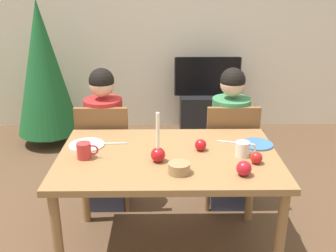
{
  "coord_description": "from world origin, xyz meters",
  "views": [
    {
      "loc": [
        -0.03,
        -2.25,
        1.79
      ],
      "look_at": [
        0.0,
        0.2,
        0.87
      ],
      "focal_mm": 41.63,
      "sensor_mm": 36.0,
      "label": 1
    }
  ],
  "objects_px": {
    "bowl_walnuts": "(179,168)",
    "apple_by_right_mug": "(201,145)",
    "tv_stand": "(206,114)",
    "christmas_tree": "(43,69)",
    "chair_right": "(229,150)",
    "apple_by_left_plate": "(244,168)",
    "plate_right": "(257,144)",
    "mug_right": "(243,149)",
    "candle_centerpiece": "(158,152)",
    "mug_left": "(85,151)",
    "dining_table": "(168,166)",
    "chair_left": "(105,150)",
    "tv": "(207,76)",
    "plate_left": "(87,145)",
    "apple_near_candle": "(256,158)",
    "person_left_child": "(105,142)",
    "person_right_child": "(229,141)"
  },
  "relations": [
    {
      "from": "mug_left",
      "to": "mug_right",
      "type": "height_order",
      "value": "mug_left"
    },
    {
      "from": "person_right_child",
      "to": "tv",
      "type": "bearing_deg",
      "value": 90.1
    },
    {
      "from": "plate_left",
      "to": "apple_near_candle",
      "type": "xyz_separation_m",
      "value": [
        1.08,
        -0.28,
        0.03
      ]
    },
    {
      "from": "chair_left",
      "to": "apple_by_right_mug",
      "type": "distance_m",
      "value": 0.94
    },
    {
      "from": "apple_by_right_mug",
      "to": "tv_stand",
      "type": "bearing_deg",
      "value": 82.67
    },
    {
      "from": "chair_right",
      "to": "christmas_tree",
      "type": "relative_size",
      "value": 0.53
    },
    {
      "from": "chair_left",
      "to": "mug_left",
      "type": "bearing_deg",
      "value": -91.79
    },
    {
      "from": "candle_centerpiece",
      "to": "mug_right",
      "type": "bearing_deg",
      "value": 7.86
    },
    {
      "from": "plate_left",
      "to": "apple_by_right_mug",
      "type": "bearing_deg",
      "value": -6.37
    },
    {
      "from": "person_right_child",
      "to": "christmas_tree",
      "type": "distance_m",
      "value": 2.32
    },
    {
      "from": "chair_left",
      "to": "dining_table",
      "type": "bearing_deg",
      "value": -50.53
    },
    {
      "from": "chair_right",
      "to": "plate_left",
      "type": "distance_m",
      "value": 1.17
    },
    {
      "from": "mug_left",
      "to": "apple_near_candle",
      "type": "relative_size",
      "value": 1.84
    },
    {
      "from": "tv_stand",
      "to": "plate_left",
      "type": "height_order",
      "value": "plate_left"
    },
    {
      "from": "bowl_walnuts",
      "to": "apple_near_candle",
      "type": "relative_size",
      "value": 1.73
    },
    {
      "from": "dining_table",
      "to": "apple_by_left_plate",
      "type": "height_order",
      "value": "apple_by_left_plate"
    },
    {
      "from": "person_left_child",
      "to": "apple_near_candle",
      "type": "bearing_deg",
      "value": -36.78
    },
    {
      "from": "bowl_walnuts",
      "to": "apple_by_right_mug",
      "type": "distance_m",
      "value": 0.35
    },
    {
      "from": "tv_stand",
      "to": "bowl_walnuts",
      "type": "height_order",
      "value": "bowl_walnuts"
    },
    {
      "from": "candle_centerpiece",
      "to": "apple_by_left_plate",
      "type": "xyz_separation_m",
      "value": [
        0.49,
        -0.19,
        -0.02
      ]
    },
    {
      "from": "mug_right",
      "to": "bowl_walnuts",
      "type": "relative_size",
      "value": 1.05
    },
    {
      "from": "chair_left",
      "to": "person_left_child",
      "type": "bearing_deg",
      "value": 90.0
    },
    {
      "from": "dining_table",
      "to": "apple_by_right_mug",
      "type": "xyz_separation_m",
      "value": [
        0.21,
        0.07,
        0.12
      ]
    },
    {
      "from": "candle_centerpiece",
      "to": "person_right_child",
      "type": "bearing_deg",
      "value": 52.56
    },
    {
      "from": "tv_stand",
      "to": "christmas_tree",
      "type": "bearing_deg",
      "value": -170.81
    },
    {
      "from": "person_right_child",
      "to": "apple_near_candle",
      "type": "height_order",
      "value": "person_right_child"
    },
    {
      "from": "chair_right",
      "to": "tv_stand",
      "type": "bearing_deg",
      "value": 90.09
    },
    {
      "from": "tv_stand",
      "to": "mug_left",
      "type": "bearing_deg",
      "value": -113.48
    },
    {
      "from": "bowl_walnuts",
      "to": "apple_by_right_mug",
      "type": "relative_size",
      "value": 1.68
    },
    {
      "from": "candle_centerpiece",
      "to": "apple_by_left_plate",
      "type": "relative_size",
      "value": 3.61
    },
    {
      "from": "chair_right",
      "to": "person_right_child",
      "type": "height_order",
      "value": "person_right_child"
    },
    {
      "from": "candle_centerpiece",
      "to": "mug_left",
      "type": "distance_m",
      "value": 0.46
    },
    {
      "from": "tv",
      "to": "chair_left",
      "type": "bearing_deg",
      "value": -120.52
    },
    {
      "from": "mug_right",
      "to": "mug_left",
      "type": "bearing_deg",
      "value": -178.84
    },
    {
      "from": "chair_left",
      "to": "tv",
      "type": "height_order",
      "value": "tv"
    },
    {
      "from": "tv",
      "to": "plate_left",
      "type": "bearing_deg",
      "value": -115.87
    },
    {
      "from": "tv_stand",
      "to": "plate_right",
      "type": "xyz_separation_m",
      "value": [
        0.1,
        -2.15,
        0.52
      ]
    },
    {
      "from": "plate_right",
      "to": "mug_right",
      "type": "distance_m",
      "value": 0.22
    },
    {
      "from": "chair_right",
      "to": "tv_stand",
      "type": "distance_m",
      "value": 1.71
    },
    {
      "from": "dining_table",
      "to": "candle_centerpiece",
      "type": "xyz_separation_m",
      "value": [
        -0.06,
        -0.1,
        0.15
      ]
    },
    {
      "from": "christmas_tree",
      "to": "apple_by_left_plate",
      "type": "bearing_deg",
      "value": -52.09
    },
    {
      "from": "chair_right",
      "to": "apple_by_left_plate",
      "type": "relative_size",
      "value": 10.26
    },
    {
      "from": "tv_stand",
      "to": "candle_centerpiece",
      "type": "relative_size",
      "value": 2.02
    },
    {
      "from": "tv",
      "to": "apple_by_right_mug",
      "type": "bearing_deg",
      "value": -97.33
    },
    {
      "from": "dining_table",
      "to": "plate_left",
      "type": "xyz_separation_m",
      "value": [
        -0.55,
        0.15,
        0.09
      ]
    },
    {
      "from": "chair_left",
      "to": "bowl_walnuts",
      "type": "height_order",
      "value": "chair_left"
    },
    {
      "from": "person_right_child",
      "to": "mug_right",
      "type": "height_order",
      "value": "person_right_child"
    },
    {
      "from": "tv_stand",
      "to": "bowl_walnuts",
      "type": "xyz_separation_m",
      "value": [
        -0.44,
        -2.55,
        0.54
      ]
    },
    {
      "from": "chair_right",
      "to": "apple_by_left_plate",
      "type": "bearing_deg",
      "value": -94.92
    },
    {
      "from": "christmas_tree",
      "to": "apple_near_candle",
      "type": "xyz_separation_m",
      "value": [
        1.88,
        -2.13,
        -0.09
      ]
    }
  ]
}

